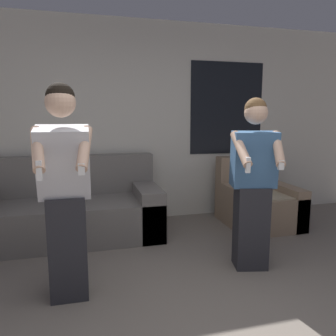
{
  "coord_description": "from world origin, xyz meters",
  "views": [
    {
      "loc": [
        -0.76,
        -1.56,
        1.45
      ],
      "look_at": [
        -0.07,
        1.08,
        1.01
      ],
      "focal_mm": 35.0,
      "sensor_mm": 36.0,
      "label": 1
    }
  ],
  "objects_px": {
    "armchair": "(257,203)",
    "person_left": "(65,192)",
    "couch": "(69,211)",
    "person_right": "(253,184)"
  },
  "relations": [
    {
      "from": "armchair",
      "to": "person_left",
      "type": "bearing_deg",
      "value": -151.92
    },
    {
      "from": "couch",
      "to": "person_left",
      "type": "height_order",
      "value": "person_left"
    },
    {
      "from": "person_left",
      "to": "person_right",
      "type": "relative_size",
      "value": 1.05
    },
    {
      "from": "couch",
      "to": "armchair",
      "type": "height_order",
      "value": "couch"
    },
    {
      "from": "armchair",
      "to": "person_right",
      "type": "bearing_deg",
      "value": -122.21
    },
    {
      "from": "couch",
      "to": "person_right",
      "type": "distance_m",
      "value": 2.19
    },
    {
      "from": "couch",
      "to": "person_right",
      "type": "height_order",
      "value": "person_right"
    },
    {
      "from": "couch",
      "to": "person_right",
      "type": "bearing_deg",
      "value": -36.65
    },
    {
      "from": "couch",
      "to": "person_left",
      "type": "xyz_separation_m",
      "value": [
        0.05,
        -1.41,
        0.55
      ]
    },
    {
      "from": "person_left",
      "to": "couch",
      "type": "bearing_deg",
      "value": 91.83
    }
  ]
}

